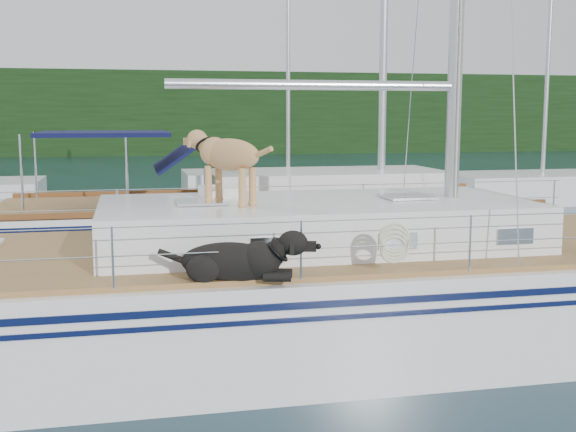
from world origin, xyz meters
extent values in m
plane|color=black|center=(0.00, 0.00, 0.00)|extent=(120.00, 120.00, 0.00)
cube|color=black|center=(0.00, 45.00, 3.00)|extent=(90.00, 3.00, 6.00)
cube|color=#595147|center=(0.00, 46.20, 0.60)|extent=(92.00, 1.00, 1.20)
cube|color=silver|center=(0.00, 0.00, 0.50)|extent=(12.00, 3.80, 1.40)
cube|color=olive|center=(0.00, 0.00, 1.23)|extent=(11.52, 3.50, 0.06)
cube|color=silver|center=(0.80, 0.00, 1.54)|extent=(5.20, 2.50, 0.55)
cylinder|color=silver|center=(0.80, 0.00, 3.21)|extent=(3.60, 0.12, 0.12)
cylinder|color=silver|center=(0.00, -1.75, 1.82)|extent=(10.56, 0.01, 0.01)
cylinder|color=silver|center=(0.00, 1.75, 1.82)|extent=(10.56, 0.01, 0.01)
cube|color=blue|center=(-1.57, 1.44, 1.28)|extent=(0.64, 0.44, 0.05)
cube|color=silver|center=(-0.28, 0.68, 1.87)|extent=(0.55, 0.47, 0.13)
torus|color=beige|center=(1.18, -1.73, 1.62)|extent=(0.42, 0.19, 0.41)
cube|color=silver|center=(1.33, 5.77, 0.45)|extent=(11.00, 3.50, 1.30)
cube|color=olive|center=(1.33, 5.77, 1.10)|extent=(10.56, 3.29, 0.06)
cube|color=silver|center=(2.53, 5.77, 1.45)|extent=(4.80, 2.30, 0.55)
cube|color=#0D0F39|center=(-1.87, 5.77, 2.50)|extent=(2.40, 2.30, 0.08)
cube|color=silver|center=(4.00, 16.00, 0.40)|extent=(7.20, 3.00, 1.10)
cylinder|color=silver|center=(4.00, 16.00, 6.00)|extent=(0.14, 0.14, 11.00)
cube|color=silver|center=(12.00, 13.00, 0.40)|extent=(6.40, 3.00, 1.10)
cylinder|color=silver|center=(12.00, 13.00, 6.00)|extent=(0.14, 0.14, 11.00)
camera|label=1|loc=(-1.43, -8.52, 2.85)|focal=45.00mm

